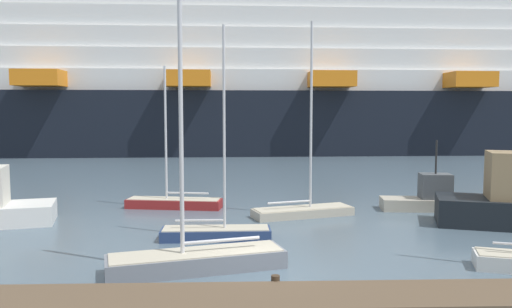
{
  "coord_description": "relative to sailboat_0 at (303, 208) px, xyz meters",
  "views": [
    {
      "loc": [
        -0.99,
        -15.61,
        5.26
      ],
      "look_at": [
        0.0,
        13.01,
        2.8
      ],
      "focal_mm": 34.96,
      "sensor_mm": 36.0,
      "label": 1
    }
  ],
  "objects": [
    {
      "name": "dock_pier",
      "position": [
        -2.23,
        -12.37,
        -0.1
      ],
      "size": [
        23.12,
        2.14,
        0.78
      ],
      "color": "brown",
      "rests_on": "ground_plane"
    },
    {
      "name": "sailboat_2",
      "position": [
        -4.16,
        -4.39,
        -0.03
      ],
      "size": [
        4.51,
        1.29,
        8.71
      ],
      "rotation": [
        0.0,
        0.0,
        0.01
      ],
      "color": "navy",
      "rests_on": "ground_plane"
    },
    {
      "name": "sailboat_5",
      "position": [
        -6.77,
        2.37,
        -0.04
      ],
      "size": [
        5.3,
        2.01,
        7.67
      ],
      "rotation": [
        0.0,
        0.0,
        2.99
      ],
      "color": "maroon",
      "rests_on": "ground_plane"
    },
    {
      "name": "fishing_boat_0",
      "position": [
        7.05,
        1.29,
        0.22
      ],
      "size": [
        5.22,
        2.05,
        3.74
      ],
      "rotation": [
        0.0,
        0.0,
        -0.11
      ],
      "color": "#BCB29E",
      "rests_on": "ground_plane"
    },
    {
      "name": "sailboat_0",
      "position": [
        0.0,
        0.0,
        0.0
      ],
      "size": [
        5.3,
        2.88,
        9.66
      ],
      "rotation": [
        0.0,
        0.0,
        0.3
      ],
      "color": "#BCB29E",
      "rests_on": "ground_plane"
    },
    {
      "name": "sailboat_3",
      "position": [
        -4.63,
        -8.41,
        0.05
      ],
      "size": [
        6.05,
        3.03,
        9.78
      ],
      "rotation": [
        0.0,
        0.0,
        3.41
      ],
      "color": "gray",
      "rests_on": "ground_plane"
    },
    {
      "name": "cruise_ship",
      "position": [
        -1.24,
        42.24,
        8.31
      ],
      "size": [
        139.6,
        25.01,
        27.12
      ],
      "rotation": [
        0.0,
        0.0,
        0.03
      ],
      "color": "black",
      "rests_on": "ground_plane"
    },
    {
      "name": "ground_plane",
      "position": [
        -2.23,
        -8.97,
        -0.42
      ],
      "size": [
        600.0,
        600.0,
        0.0
      ],
      "primitive_type": "plane",
      "color": "slate"
    }
  ]
}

